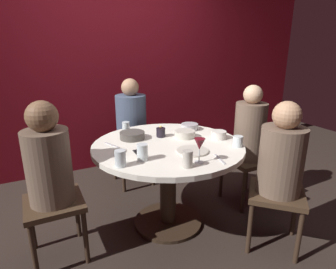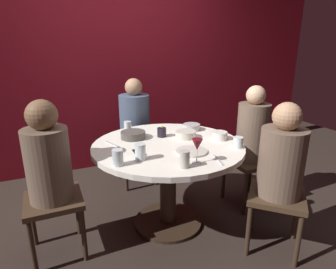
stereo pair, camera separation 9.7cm
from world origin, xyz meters
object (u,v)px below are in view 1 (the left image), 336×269
(bowl_sauce_side, at_px, (219,135))
(seated_diner_right, at_px, (250,133))
(seated_diner_back, at_px, (131,121))
(cup_center_front, at_px, (142,152))
(cup_by_left_diner, at_px, (238,141))
(seated_diner_front_right, at_px, (281,161))
(seated_diner_left, at_px, (49,166))
(cup_by_right_diner, at_px, (126,128))
(bowl_serving_large, at_px, (190,127))
(bowl_small_white, at_px, (132,135))
(cell_phone, at_px, (140,153))
(dining_table, at_px, (168,163))
(wine_glass, at_px, (200,145))
(candle_holder, at_px, (161,132))
(dinner_plate, at_px, (192,151))
(bowl_salad_center, at_px, (185,134))
(cup_far_edge, at_px, (120,158))
(cup_near_candle, at_px, (188,159))

(bowl_sauce_side, bearing_deg, seated_diner_right, 10.07)
(seated_diner_back, height_order, cup_center_front, seated_diner_back)
(seated_diner_right, distance_m, cup_by_left_diner, 0.52)
(seated_diner_front_right, bearing_deg, seated_diner_right, -67.44)
(seated_diner_right, relative_size, cup_center_front, 9.98)
(seated_diner_right, height_order, bowl_sauce_side, seated_diner_right)
(seated_diner_left, distance_m, cup_by_right_diner, 0.83)
(bowl_serving_large, bearing_deg, bowl_small_white, -178.84)
(bowl_serving_large, bearing_deg, seated_diner_back, 120.31)
(cell_phone, bearing_deg, seated_diner_front_right, -28.76)
(cell_phone, bearing_deg, cup_by_left_diner, -14.43)
(dining_table, bearing_deg, cup_center_front, -144.28)
(wine_glass, bearing_deg, candle_holder, 89.02)
(seated_diner_front_right, xyz_separation_m, cell_phone, (-0.90, 0.52, 0.04))
(cup_by_right_diner, bearing_deg, seated_diner_back, 65.00)
(seated_diner_back, distance_m, cup_by_left_diner, 1.29)
(cell_phone, bearing_deg, candle_holder, 44.57)
(seated_diner_front_right, relative_size, dinner_plate, 4.81)
(seated_diner_left, height_order, seated_diner_right, seated_diner_left)
(seated_diner_right, height_order, dinner_plate, seated_diner_right)
(bowl_salad_center, bearing_deg, cell_phone, -159.55)
(dining_table, height_order, dinner_plate, dinner_plate)
(candle_holder, bearing_deg, bowl_salad_center, -31.49)
(bowl_sauce_side, relative_size, cup_by_left_diner, 1.50)
(bowl_salad_center, xyz_separation_m, cup_by_left_diner, (0.26, -0.39, 0.01))
(dinner_plate, bearing_deg, cup_by_left_diner, -9.14)
(wine_glass, height_order, cup_by_right_diner, wine_glass)
(seated_diner_right, bearing_deg, seated_diner_back, -45.53)
(dining_table, height_order, bowl_serving_large, bowl_serving_large)
(cup_far_edge, bearing_deg, seated_diner_right, 10.79)
(cup_near_candle, bearing_deg, bowl_serving_large, 58.31)
(cell_phone, relative_size, cup_by_left_diner, 1.61)
(seated_diner_back, bearing_deg, seated_diner_front_right, 22.29)
(cup_far_edge, bearing_deg, cell_phone, 38.64)
(seated_diner_right, relative_size, cup_far_edge, 10.45)
(seated_diner_back, distance_m, cup_center_front, 1.16)
(wine_glass, bearing_deg, cup_by_right_diner, 104.52)
(wine_glass, height_order, bowl_small_white, wine_glass)
(seated_diner_left, height_order, bowl_small_white, seated_diner_left)
(cup_by_left_diner, bearing_deg, bowl_sauce_side, 93.69)
(cup_near_candle, bearing_deg, seated_diner_front_right, -11.82)
(cup_by_right_diner, bearing_deg, dinner_plate, -66.52)
(cup_by_left_diner, bearing_deg, seated_diner_left, 167.45)
(dinner_plate, bearing_deg, dining_table, 108.93)
(seated_diner_left, distance_m, cup_by_left_diner, 1.42)
(wine_glass, xyz_separation_m, bowl_salad_center, (0.19, 0.53, -0.10))
(seated_diner_right, xyz_separation_m, bowl_small_white, (-1.09, 0.26, 0.06))
(cell_phone, xyz_separation_m, bowl_salad_center, (0.49, 0.18, 0.03))
(bowl_sauce_side, bearing_deg, seated_diner_back, 115.10)
(bowl_salad_center, bearing_deg, seated_diner_back, 104.43)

